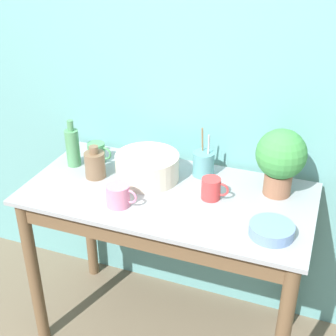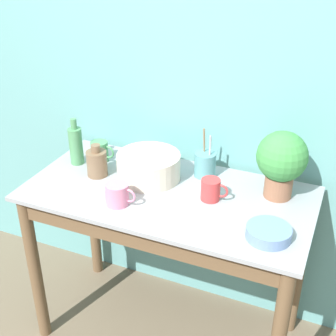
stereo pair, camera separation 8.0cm
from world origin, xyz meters
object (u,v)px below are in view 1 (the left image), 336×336
bottle_short (95,164)px  mug_green (97,153)px  potted_plant (281,158)px  utensil_cup (203,163)px  bowl_wash_large (147,167)px  mug_red (212,189)px  bottle_tall (73,147)px  bowl_small_blue (272,230)px  mug_pink (119,195)px

bottle_short → mug_green: bottle_short is taller
potted_plant → utensil_cup: potted_plant is taller
bowl_wash_large → bottle_short: bearing=-163.0°
mug_red → utensil_cup: (-0.09, 0.19, 0.01)m
potted_plant → mug_green: (-0.87, -0.01, -0.12)m
bottle_tall → utensil_cup: bearing=11.6°
potted_plant → bowl_small_blue: 0.35m
mug_red → bowl_wash_large: bearing=168.7°
bowl_small_blue → bottle_short: bearing=168.8°
bottle_short → utensil_cup: (0.46, 0.19, -0.01)m
mug_green → bowl_small_blue: 0.95m
potted_plant → bowl_small_blue: (0.03, -0.31, -0.15)m
mug_pink → mug_red: (0.35, 0.19, 0.00)m
bottle_short → bowl_small_blue: (0.84, -0.17, -0.04)m
bottle_tall → mug_pink: bottle_tall is taller
bottle_short → mug_green: 0.15m
bottle_tall → bowl_small_blue: 1.02m
bowl_wash_large → potted_plant: bearing=7.4°
bottle_tall → mug_green: 0.12m
bottle_short → mug_green: size_ratio=1.27×
bottle_tall → bowl_small_blue: bottle_tall is taller
bottle_tall → bowl_small_blue: size_ratio=1.36×
bowl_wash_large → mug_green: bowl_wash_large is taller
bottle_tall → mug_pink: 0.44m
bottle_short → utensil_cup: bearing=22.6°
mug_pink → bottle_short: bearing=138.8°
potted_plant → bowl_wash_large: bearing=-172.6°
potted_plant → bowl_wash_large: 0.60m
mug_pink → utensil_cup: bearing=55.7°
bowl_small_blue → bottle_tall: bearing=166.8°
potted_plant → bottle_tall: size_ratio=1.28×
potted_plant → mug_green: size_ratio=2.45×
utensil_cup → bowl_small_blue: bearing=-43.5°
bottle_tall → bottle_short: bottle_tall is taller
bottle_short → mug_green: (-0.06, 0.13, -0.01)m
bowl_wash_large → mug_red: (0.32, -0.06, -0.01)m
mug_green → bowl_small_blue: size_ratio=0.71×
bottle_tall → mug_pink: bearing=-34.5°
bowl_wash_large → bottle_short: (-0.23, -0.07, 0.01)m
bottle_tall → bowl_wash_large: bearing=0.8°
mug_pink → utensil_cup: 0.45m
bottle_short → mug_red: 0.56m
bottle_tall → utensil_cup: (0.62, 0.13, -0.04)m
potted_plant → utensil_cup: bearing=172.4°
bottle_short → utensil_cup: utensil_cup is taller
potted_plant → bottle_short: 0.83m
utensil_cup → potted_plant: bearing=-7.6°
bowl_small_blue → potted_plant: bearing=95.5°
potted_plant → bowl_wash_large: potted_plant is taller
bottle_tall → mug_green: size_ratio=1.91×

